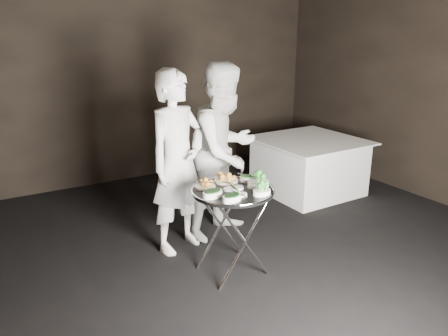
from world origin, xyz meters
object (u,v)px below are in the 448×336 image
tray_stand (233,228)px  waiter_left (177,163)px  serving_tray (233,191)px  waiter_right (225,151)px  dining_table (308,166)px

tray_stand → waiter_left: (-0.21, 0.68, 0.45)m
tray_stand → serving_tray: bearing=90.0°
waiter_right → tray_stand: bearing=-135.2°
waiter_right → dining_table: size_ratio=1.43×
tray_stand → serving_tray: 0.35m
tray_stand → waiter_right: waiter_right is taller
tray_stand → waiter_left: 0.84m
waiter_left → dining_table: waiter_left is taller
dining_table → waiter_right: bearing=-162.6°
tray_stand → serving_tray: size_ratio=1.08×
waiter_right → dining_table: waiter_right is taller
tray_stand → serving_tray: serving_tray is taller
tray_stand → dining_table: (1.97, 1.25, -0.07)m
serving_tray → waiter_right: (0.37, 0.75, 0.13)m
serving_tray → waiter_left: waiter_left is taller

